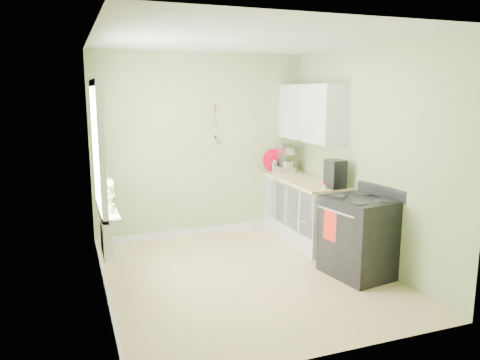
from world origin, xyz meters
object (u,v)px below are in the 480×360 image
object	(u,v)px
kettle	(274,166)
coffee_maker	(335,175)
stove	(359,236)
stand_mixer	(285,160)

from	to	relation	value
kettle	coffee_maker	bearing A→B (deg)	-80.85
stove	coffee_maker	xyz separation A→B (m)	(0.09, 0.72, 0.61)
stove	kettle	distance (m)	2.20
kettle	coffee_maker	xyz separation A→B (m)	(0.23, -1.41, 0.08)
stove	stand_mixer	distance (m)	2.14
coffee_maker	kettle	bearing A→B (deg)	99.15
stove	stand_mixer	size ratio (longest dim) A/B	2.40
stand_mixer	kettle	size ratio (longest dim) A/B	2.25
stand_mixer	coffee_maker	distance (m)	1.33
stand_mixer	kettle	xyz separation A→B (m)	(-0.14, 0.08, -0.09)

